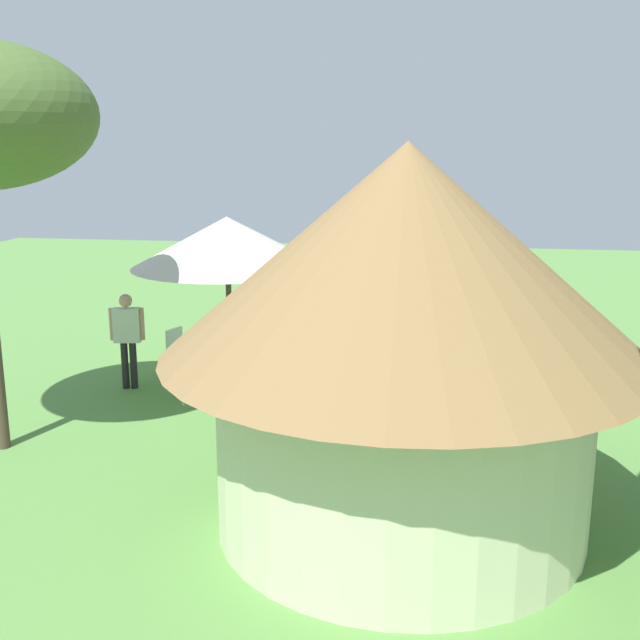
% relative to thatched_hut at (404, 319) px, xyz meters
% --- Properties ---
extents(ground_plane, '(36.00, 36.00, 0.00)m').
position_rel_thatched_hut_xyz_m(ground_plane, '(1.08, -6.45, -2.42)').
color(ground_plane, '#578A41').
extents(thatched_hut, '(5.34, 5.34, 4.32)m').
position_rel_thatched_hut_xyz_m(thatched_hut, '(0.00, 0.00, 0.00)').
color(thatched_hut, beige).
rests_on(thatched_hut, ground_plane).
extents(shade_umbrella, '(3.36, 3.36, 3.05)m').
position_rel_thatched_hut_xyz_m(shade_umbrella, '(3.31, -4.66, 0.19)').
color(shade_umbrella, '#403527').
rests_on(shade_umbrella, ground_plane).
extents(patio_dining_table, '(1.33, 0.91, 0.74)m').
position_rel_thatched_hut_xyz_m(patio_dining_table, '(3.31, -4.66, -1.77)').
color(patio_dining_table, silver).
rests_on(patio_dining_table, ground_plane).
extents(patio_chair_west_end, '(0.53, 0.51, 0.90)m').
position_rel_thatched_hut_xyz_m(patio_chair_west_end, '(3.60, -3.50, -1.90)').
color(patio_chair_west_end, white).
rests_on(patio_chair_west_end, ground_plane).
extents(patio_chair_near_hut, '(0.54, 0.55, 0.90)m').
position_rel_thatched_hut_xyz_m(patio_chair_near_hut, '(2.18, -4.29, -1.90)').
color(patio_chair_near_hut, white).
rests_on(patio_chair_near_hut, ground_plane).
extents(patio_chair_near_lawn, '(0.57, 0.56, 0.90)m').
position_rel_thatched_hut_xyz_m(patio_chair_near_lawn, '(2.85, -5.76, -1.90)').
color(patio_chair_near_lawn, silver).
rests_on(patio_chair_near_lawn, ground_plane).
extents(patio_chair_east_end, '(0.55, 0.56, 0.90)m').
position_rel_thatched_hut_xyz_m(patio_chair_east_end, '(4.43, -5.08, -1.90)').
color(patio_chair_east_end, silver).
rests_on(patio_chair_east_end, ground_plane).
extents(guest_beside_umbrella, '(0.60, 0.30, 1.72)m').
position_rel_thatched_hut_xyz_m(guest_beside_umbrella, '(5.05, -4.21, -1.39)').
color(guest_beside_umbrella, black).
rests_on(guest_beside_umbrella, ground_plane).
extents(standing_watcher, '(0.37, 0.54, 1.64)m').
position_rel_thatched_hut_xyz_m(standing_watcher, '(-0.66, -7.89, -1.44)').
color(standing_watcher, black).
rests_on(standing_watcher, ground_plane).
extents(striped_lounge_chair, '(0.81, 0.96, 0.58)m').
position_rel_thatched_hut_xyz_m(striped_lounge_chair, '(0.12, -4.72, -2.17)').
color(striped_lounge_chair, '#C14C3C').
rests_on(striped_lounge_chair, ground_plane).
extents(zebra_nearest_camera, '(2.29, 1.05, 1.50)m').
position_rel_thatched_hut_xyz_m(zebra_nearest_camera, '(1.93, -8.52, -1.45)').
color(zebra_nearest_camera, silver).
rests_on(zebra_nearest_camera, ground_plane).
extents(zebra_by_umbrella, '(1.10, 1.98, 1.54)m').
position_rel_thatched_hut_xyz_m(zebra_by_umbrella, '(-2.10, -3.47, -1.42)').
color(zebra_by_umbrella, silver).
rests_on(zebra_by_umbrella, ground_plane).
extents(zebra_toward_hut, '(2.06, 1.24, 1.52)m').
position_rel_thatched_hut_xyz_m(zebra_toward_hut, '(-1.47, -6.10, -1.43)').
color(zebra_toward_hut, silver).
rests_on(zebra_toward_hut, ground_plane).
extents(brick_patio_kerb, '(2.50, 1.91, 0.08)m').
position_rel_thatched_hut_xyz_m(brick_patio_kerb, '(3.25, -9.35, -2.38)').
color(brick_patio_kerb, '#915453').
rests_on(brick_patio_kerb, ground_plane).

